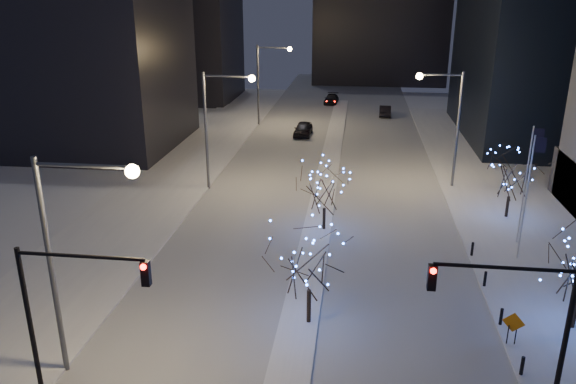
% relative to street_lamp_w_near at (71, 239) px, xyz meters
% --- Properties ---
extents(road, '(20.00, 130.00, 0.02)m').
position_rel_street_lamp_w_near_xyz_m(road, '(8.94, 33.00, -6.49)').
color(road, '#9FA4AD').
rests_on(road, ground).
extents(median, '(2.00, 80.00, 0.15)m').
position_rel_street_lamp_w_near_xyz_m(median, '(8.94, 28.00, -6.42)').
color(median, silver).
rests_on(median, ground).
extents(east_sidewalk, '(10.00, 90.00, 0.15)m').
position_rel_street_lamp_w_near_xyz_m(east_sidewalk, '(23.94, 18.00, -6.42)').
color(east_sidewalk, silver).
rests_on(east_sidewalk, ground).
extents(west_sidewalk, '(8.00, 90.00, 0.15)m').
position_rel_street_lamp_w_near_xyz_m(west_sidewalk, '(-5.06, 18.00, -6.42)').
color(west_sidewalk, silver).
rests_on(west_sidewalk, ground).
extents(filler_west_near, '(22.00, 18.00, 24.00)m').
position_rel_street_lamp_w_near_xyz_m(filler_west_near, '(-19.06, 38.00, 5.50)').
color(filler_west_near, black).
rests_on(filler_west_near, ground).
extents(filler_west_far, '(18.00, 16.00, 16.00)m').
position_rel_street_lamp_w_near_xyz_m(filler_west_far, '(-17.06, 68.00, 1.50)').
color(filler_west_far, black).
rests_on(filler_west_far, ground).
extents(street_lamp_w_near, '(4.40, 0.56, 10.00)m').
position_rel_street_lamp_w_near_xyz_m(street_lamp_w_near, '(0.00, 0.00, 0.00)').
color(street_lamp_w_near, '#595E66').
rests_on(street_lamp_w_near, ground).
extents(street_lamp_w_mid, '(4.40, 0.56, 10.00)m').
position_rel_street_lamp_w_near_xyz_m(street_lamp_w_mid, '(0.00, 25.00, 0.00)').
color(street_lamp_w_mid, '#595E66').
rests_on(street_lamp_w_mid, ground).
extents(street_lamp_w_far, '(4.40, 0.56, 10.00)m').
position_rel_street_lamp_w_near_xyz_m(street_lamp_w_far, '(0.00, 50.00, 0.00)').
color(street_lamp_w_far, '#595E66').
rests_on(street_lamp_w_far, ground).
extents(street_lamp_east, '(3.90, 0.56, 10.00)m').
position_rel_street_lamp_w_near_xyz_m(street_lamp_east, '(19.02, 28.00, -0.05)').
color(street_lamp_east, '#595E66').
rests_on(street_lamp_east, ground).
extents(traffic_signal_west, '(5.26, 0.43, 7.00)m').
position_rel_street_lamp_w_near_xyz_m(traffic_signal_west, '(0.50, -2.00, -1.74)').
color(traffic_signal_west, black).
rests_on(traffic_signal_west, ground).
extents(traffic_signal_east, '(5.26, 0.43, 7.00)m').
position_rel_street_lamp_w_near_xyz_m(traffic_signal_east, '(17.88, -1.00, -1.74)').
color(traffic_signal_east, black).
rests_on(traffic_signal_east, ground).
extents(flagpoles, '(1.35, 2.60, 8.00)m').
position_rel_street_lamp_w_near_xyz_m(flagpoles, '(22.30, 15.25, -1.70)').
color(flagpoles, silver).
rests_on(flagpoles, east_sidewalk).
extents(bollards, '(0.16, 12.16, 0.90)m').
position_rel_street_lamp_w_near_xyz_m(bollards, '(19.14, 8.00, -5.90)').
color(bollards, black).
rests_on(bollards, east_sidewalk).
extents(car_near, '(2.11, 4.86, 1.63)m').
position_rel_street_lamp_w_near_xyz_m(car_near, '(5.17, 45.01, -5.68)').
color(car_near, black).
rests_on(car_near, ground).
extents(car_mid, '(1.65, 4.43, 1.45)m').
position_rel_street_lamp_w_near_xyz_m(car_mid, '(15.23, 57.73, -5.78)').
color(car_mid, black).
rests_on(car_mid, ground).
extents(car_far, '(2.25, 4.90, 1.39)m').
position_rel_street_lamp_w_near_xyz_m(car_far, '(7.42, 65.85, -5.81)').
color(car_far, black).
rests_on(car_far, ground).
extents(holiday_tree_median_near, '(4.66, 4.66, 5.32)m').
position_rel_street_lamp_w_near_xyz_m(holiday_tree_median_near, '(9.44, 5.05, -2.94)').
color(holiday_tree_median_near, black).
rests_on(holiday_tree_median_near, median).
extents(holiday_tree_median_far, '(4.69, 4.69, 4.82)m').
position_rel_street_lamp_w_near_xyz_m(holiday_tree_median_far, '(9.44, 17.14, -3.31)').
color(holiday_tree_median_far, black).
rests_on(holiday_tree_median_far, median).
extents(holiday_tree_plaza_far, '(4.74, 4.74, 5.26)m').
position_rel_street_lamp_w_near_xyz_m(holiday_tree_plaza_far, '(22.92, 21.17, -3.10)').
color(holiday_tree_plaza_far, black).
rests_on(holiday_tree_plaza_far, east_sidewalk).
extents(construction_sign, '(0.99, 0.37, 1.71)m').
position_rel_street_lamp_w_near_xyz_m(construction_sign, '(19.24, 4.31, -5.32)').
color(construction_sign, black).
rests_on(construction_sign, east_sidewalk).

